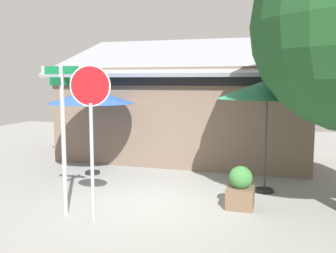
# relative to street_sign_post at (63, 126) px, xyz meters

# --- Properties ---
(ground_plane) EXTENTS (28.00, 28.00, 0.10)m
(ground_plane) POSITION_rel_street_sign_post_xyz_m (1.68, 1.35, -1.91)
(ground_plane) COLOR gray
(cafe_building) EXTENTS (8.85, 4.66, 4.45)m
(cafe_building) POSITION_rel_street_sign_post_xyz_m (0.98, 6.54, -0.17)
(cafe_building) COLOR #705B4C
(cafe_building) RESTS_ON ground
(street_sign_post) EXTENTS (0.84, 0.78, 3.08)m
(street_sign_post) POSITION_rel_street_sign_post_xyz_m (0.00, 0.00, 0.00)
(street_sign_post) COLOR #A8AAB2
(street_sign_post) RESTS_ON ground
(stop_sign) EXTENTS (0.77, 0.20, 3.07)m
(stop_sign) POSITION_rel_street_sign_post_xyz_m (0.73, -0.17, 0.29)
(stop_sign) COLOR #A8AAB2
(stop_sign) RESTS_ON ground
(patio_umbrella_royal_blue_left) EXTENTS (2.55, 2.55, 2.59)m
(patio_umbrella_royal_blue_left) POSITION_rel_street_sign_post_xyz_m (-1.11, 3.25, 0.44)
(patio_umbrella_royal_blue_left) COLOR black
(patio_umbrella_royal_blue_left) RESTS_ON ground
(patio_umbrella_forest_green_center) EXTENTS (2.43, 2.43, 2.87)m
(patio_umbrella_forest_green_center) POSITION_rel_street_sign_post_xyz_m (3.90, 2.84, 0.69)
(patio_umbrella_forest_green_center) COLOR black
(patio_umbrella_forest_green_center) RESTS_ON ground
(sidewalk_planter) EXTENTS (0.58, 0.58, 0.93)m
(sidewalk_planter) POSITION_rel_street_sign_post_xyz_m (3.45, 1.44, -1.42)
(sidewalk_planter) COLOR brown
(sidewalk_planter) RESTS_ON ground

